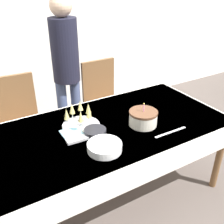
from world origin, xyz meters
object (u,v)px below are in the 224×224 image
(champagne_tray, at_px, (80,116))
(plate_stack_main, at_px, (105,147))
(dining_chair_far_left, at_px, (20,121))
(dining_chair_far_right, at_px, (103,100))
(plate_stack_dessert, at_px, (95,132))
(person_standing, at_px, (66,62))
(birthday_cake, at_px, (143,118))

(champagne_tray, xyz_separation_m, plate_stack_main, (0.01, -0.39, -0.06))
(dining_chair_far_left, xyz_separation_m, dining_chair_far_right, (0.94, 0.00, 0.00))
(plate_stack_dessert, distance_m, person_standing, 1.03)
(dining_chair_far_right, xyz_separation_m, plate_stack_dessert, (-0.54, -0.86, 0.22))
(birthday_cake, xyz_separation_m, champagne_tray, (-0.44, 0.24, 0.02))
(dining_chair_far_left, bearing_deg, dining_chair_far_right, 0.01)
(plate_stack_main, bearing_deg, champagne_tray, 91.00)
(dining_chair_far_right, bearing_deg, plate_stack_dessert, -122.15)
(person_standing, bearing_deg, champagne_tray, -105.06)
(champagne_tray, bearing_deg, dining_chair_far_right, 49.79)
(birthday_cake, height_order, plate_stack_dessert, birthday_cake)
(person_standing, bearing_deg, dining_chair_far_right, -17.74)
(birthday_cake, xyz_separation_m, plate_stack_main, (-0.44, -0.15, -0.03))
(dining_chair_far_left, distance_m, person_standing, 0.75)
(plate_stack_dessert, bearing_deg, birthday_cake, -10.23)
(dining_chair_far_right, distance_m, birthday_cake, 0.98)
(birthday_cake, relative_size, plate_stack_main, 0.94)
(plate_stack_dessert, xyz_separation_m, person_standing, (0.17, 0.98, 0.25))
(plate_stack_dessert, bearing_deg, dining_chair_far_left, 114.63)
(champagne_tray, distance_m, plate_stack_dessert, 0.19)
(birthday_cake, bearing_deg, dining_chair_far_right, 81.27)
(champagne_tray, bearing_deg, plate_stack_dessert, -75.37)
(dining_chair_far_left, distance_m, plate_stack_dessert, 0.97)
(birthday_cake, distance_m, person_standing, 1.10)
(dining_chair_far_right, bearing_deg, champagne_tray, -130.21)
(birthday_cake, bearing_deg, dining_chair_far_left, 130.36)
(birthday_cake, distance_m, champagne_tray, 0.50)
(dining_chair_far_right, relative_size, person_standing, 0.58)
(birthday_cake, bearing_deg, plate_stack_dessert, 169.77)
(champagne_tray, distance_m, plate_stack_main, 0.39)
(plate_stack_main, relative_size, plate_stack_dessert, 1.42)
(champagne_tray, height_order, plate_stack_main, champagne_tray)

